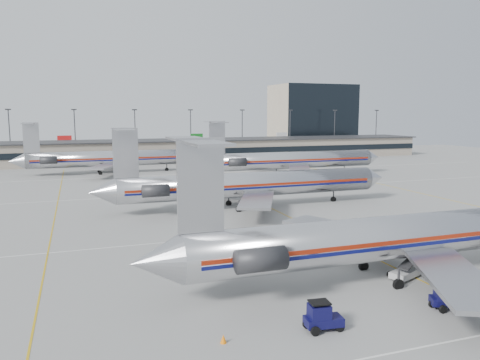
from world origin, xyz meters
name	(u,v)px	position (x,y,z in m)	size (l,w,h in m)	color
ground	(361,252)	(0.00, 0.00, 0.00)	(260.00, 260.00, 0.00)	gray
apron_markings	(314,229)	(0.00, 10.00, 0.01)	(160.00, 0.15, 0.02)	silver
terminal	(172,150)	(0.00, 97.97, 3.16)	(162.00, 17.00, 6.25)	gray
light_mast_row	(163,130)	(0.00, 112.00, 8.58)	(163.60, 0.40, 15.28)	#38383D
distant_building	(312,117)	(62.00, 128.00, 12.50)	(30.00, 20.00, 25.00)	tan
jet_foreground	(402,236)	(-0.97, -7.23, 3.57)	(46.98, 27.66, 12.30)	silver
jet_second_row	(246,184)	(-3.31, 24.98, 3.51)	(46.22, 27.21, 12.10)	silver
jet_third_row	(289,160)	(18.01, 55.23, 3.61)	(45.51, 27.99, 12.44)	silver
jet_back_row	(108,158)	(-19.90, 73.86, 3.50)	(44.08, 27.11, 12.05)	silver
tug_left	(322,317)	(-12.40, -14.05, 0.90)	(2.56, 1.50, 1.98)	#0A0935
tug_center	(446,298)	(-2.37, -14.05, 0.85)	(2.57, 2.00, 1.87)	#0A0935
belt_loader	(409,270)	(-0.51, -7.77, 0.64)	(4.63, 2.71, 2.37)	#A8A8A8
ramp_worker_near	(454,259)	(4.65, -7.41, 0.97)	(0.71, 0.47, 1.95)	#A0DE14
cone_left	(223,339)	(-18.87, -13.56, 0.27)	(0.40, 0.40, 0.54)	orange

